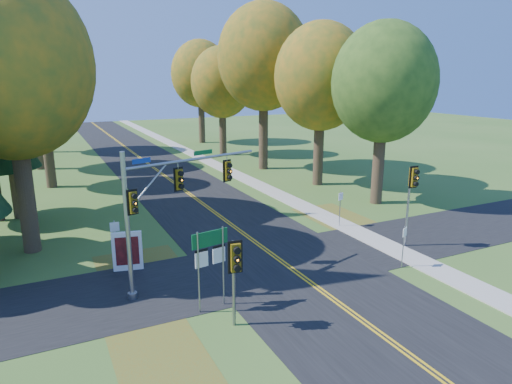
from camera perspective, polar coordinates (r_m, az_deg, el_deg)
name	(u,v)px	position (r m, az deg, el deg)	size (l,w,h in m)	color
ground	(305,279)	(21.43, 6.13, -10.74)	(160.00, 160.00, 0.00)	#355E21
road_main	(305,279)	(21.43, 6.13, -10.72)	(8.00, 160.00, 0.02)	black
road_cross	(284,263)	(22.99, 3.47, -8.85)	(60.00, 6.00, 0.02)	black
centerline_left	(303,279)	(21.38, 5.90, -10.73)	(0.10, 160.00, 0.01)	gold
centerline_right	(307,278)	(21.47, 6.37, -10.63)	(0.10, 160.00, 0.01)	gold
sidewalk_east	(407,256)	(25.04, 18.37, -7.55)	(1.60, 160.00, 0.06)	#9E998E
leaf_patch_w_near	(144,272)	(22.63, -13.86, -9.67)	(4.00, 6.00, 0.00)	brown
leaf_patch_e	(346,222)	(29.67, 11.17, -3.68)	(3.50, 8.00, 0.00)	brown
leaf_patch_w_far	(160,357)	(16.41, -11.85, -19.50)	(3.00, 5.00, 0.00)	brown
tree_w_a	(11,66)	(25.75, -28.30, 13.66)	(8.00, 8.00, 14.15)	#38281C
tree_e_a	(384,83)	(33.42, 15.68, 12.95)	(7.20, 7.20, 12.73)	#38281C
tree_w_b	(1,53)	(32.69, -29.22, 14.91)	(8.60, 8.60, 15.38)	#38281C
tree_e_b	(321,77)	(38.46, 8.15, 14.00)	(7.60, 7.60, 13.33)	#38281C
tree_w_c	(42,90)	(40.85, -25.20, 11.49)	(6.80, 6.80, 11.91)	#38281C
tree_e_c	(264,58)	(44.94, 1.01, 16.43)	(8.80, 8.80, 15.79)	#38281C
tree_w_d	(30,67)	(49.54, -26.39, 13.78)	(8.20, 8.20, 14.56)	#38281C
tree_e_d	(222,83)	(53.04, -4.25, 13.46)	(7.00, 7.00, 12.32)	#38281C
tree_w_e	(41,66)	(60.47, -25.31, 14.03)	(8.40, 8.40, 14.97)	#38281C
tree_e_e	(201,74)	(63.48, -6.93, 14.41)	(7.80, 7.80, 13.74)	#38281C
traffic_mast	(164,199)	(19.58, -11.48, -0.92)	(6.61, 2.29, 6.22)	gray
east_signal_pole	(412,186)	(25.35, 18.94, 0.69)	(0.52, 0.60, 4.50)	gray
ped_signal_pole	(235,264)	(16.47, -2.62, -8.95)	(0.54, 0.63, 3.44)	gray
route_sign_cluster	(210,253)	(17.98, -5.72, -7.62)	(1.55, 0.31, 3.35)	gray
info_kiosk	(127,251)	(22.67, -15.77, -7.15)	(1.40, 0.50, 1.92)	white
reg_sign_e_north	(340,203)	(28.29, 10.49, -1.33)	(0.41, 0.16, 2.23)	gray
reg_sign_e_south	(404,240)	(23.05, 18.01, -5.67)	(0.38, 0.19, 2.11)	gray
reg_sign_w	(115,235)	(23.21, -17.19, -5.15)	(0.44, 0.07, 2.29)	gray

